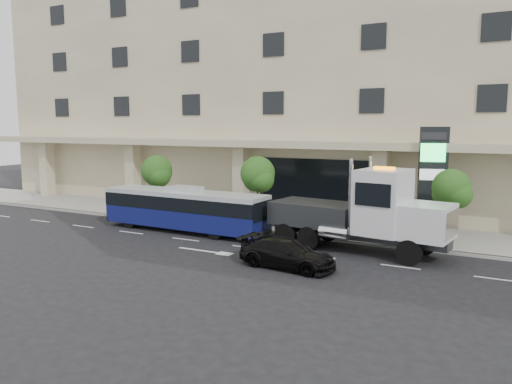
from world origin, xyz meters
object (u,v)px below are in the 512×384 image
city_bus (184,209)px  tow_truck (365,214)px  signage_pylon (432,181)px  black_sedan (287,253)px

city_bus → tow_truck: bearing=2.7°
signage_pylon → black_sedan: bearing=-133.4°
city_bus → signage_pylon: signage_pylon is taller
tow_truck → signage_pylon: signage_pylon is taller
tow_truck → black_sedan: (-2.35, -4.45, -1.33)m
city_bus → signage_pylon: size_ratio=1.76×
tow_truck → signage_pylon: 5.79m
black_sedan → signage_pylon: (4.87, 9.49, 2.65)m
tow_truck → black_sedan: 5.20m
signage_pylon → city_bus: bearing=-175.5°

